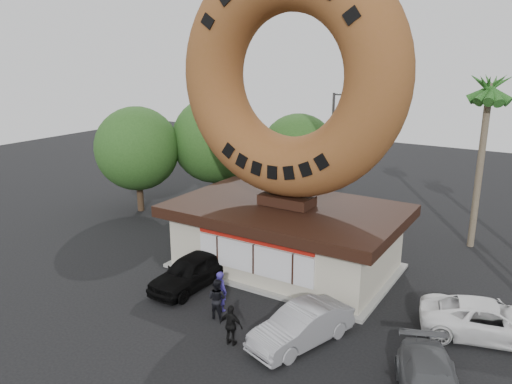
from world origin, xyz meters
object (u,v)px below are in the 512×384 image
(donut_shop, at_px, (286,234))
(car_white, at_px, (490,320))
(car_black, at_px, (191,272))
(car_silver, at_px, (301,326))
(person_right, at_px, (231,325))
(person_left, at_px, (221,291))
(street_lamp, at_px, (334,146))
(giant_donut, at_px, (289,76))
(person_center, at_px, (217,299))

(donut_shop, xyz_separation_m, car_white, (9.72, -1.60, -1.05))
(car_black, distance_m, car_silver, 6.65)
(car_white, bearing_deg, person_right, 109.37)
(person_left, xyz_separation_m, car_white, (9.94, 3.70, -0.17))
(street_lamp, distance_m, car_silver, 17.17)
(donut_shop, height_order, car_white, donut_shop)
(street_lamp, relative_size, person_right, 4.97)
(donut_shop, height_order, giant_donut, giant_donut)
(person_left, distance_m, car_silver, 4.06)
(street_lamp, relative_size, car_silver, 1.83)
(street_lamp, bearing_deg, person_center, -83.28)
(giant_donut, distance_m, person_center, 10.46)
(donut_shop, relative_size, street_lamp, 1.40)
(car_black, xyz_separation_m, car_silver, (6.48, -1.49, -0.05))
(person_left, relative_size, person_right, 1.10)
(giant_donut, height_order, street_lamp, giant_donut)
(car_silver, bearing_deg, donut_shop, 141.96)
(car_silver, bearing_deg, giant_donut, 141.89)
(person_center, xyz_separation_m, car_white, (9.69, 4.32, -0.15))
(street_lamp, bearing_deg, person_right, -78.57)
(car_black, relative_size, car_white, 0.87)
(giant_donut, xyz_separation_m, person_left, (-0.23, -5.31, -8.60))
(donut_shop, height_order, person_right, donut_shop)
(giant_donut, xyz_separation_m, street_lamp, (-1.86, 10.00, -5.00))
(giant_donut, height_order, person_right, giant_donut)
(person_left, height_order, car_white, person_left)
(giant_donut, distance_m, person_right, 11.41)
(car_silver, relative_size, car_white, 0.85)
(person_left, bearing_deg, car_black, -9.76)
(street_lamp, relative_size, person_left, 4.54)
(donut_shop, distance_m, car_black, 5.14)
(person_right, bearing_deg, street_lamp, -83.48)
(car_black, bearing_deg, car_white, 14.47)
(person_center, bearing_deg, car_black, -32.20)
(car_silver, bearing_deg, person_center, -159.09)
(giant_donut, bearing_deg, person_right, -77.31)
(person_left, bearing_deg, donut_shop, -79.67)
(person_center, height_order, car_silver, person_center)
(car_white, bearing_deg, person_center, 98.57)
(street_lamp, distance_m, person_left, 15.81)
(person_left, relative_size, person_center, 1.02)
(person_right, bearing_deg, car_silver, -150.96)
(car_white, bearing_deg, car_black, 86.74)
(person_center, xyz_separation_m, car_black, (-2.71, 1.64, -0.10))
(car_silver, bearing_deg, person_right, -127.49)
(donut_shop, xyz_separation_m, giant_donut, (0.00, 0.02, 7.72))
(giant_donut, distance_m, car_silver, 11.16)
(street_lamp, bearing_deg, donut_shop, -79.50)
(street_lamp, xyz_separation_m, car_white, (11.57, -11.61, -3.77))
(street_lamp, height_order, car_white, street_lamp)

